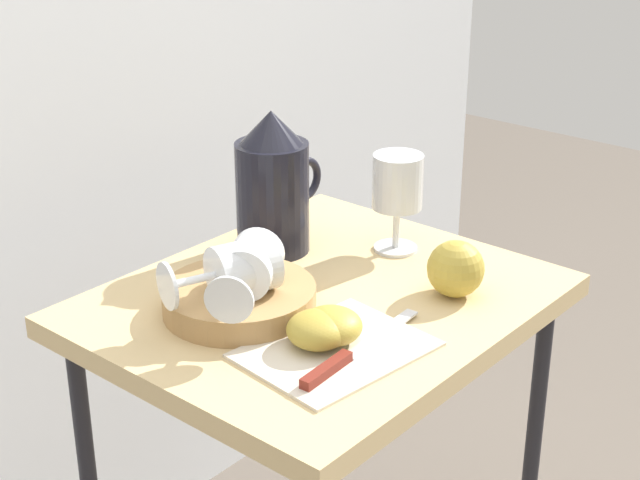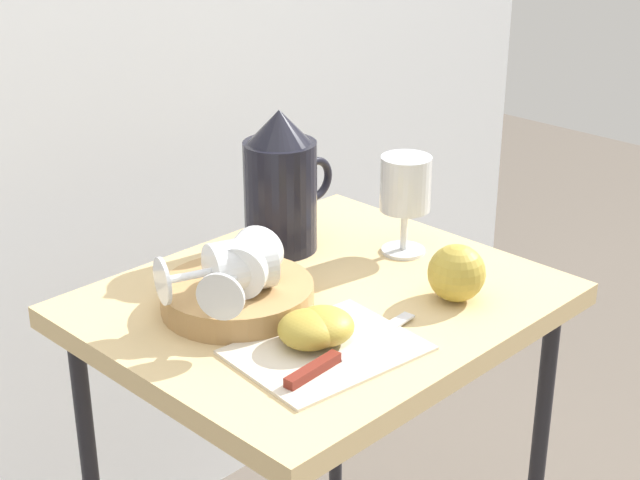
% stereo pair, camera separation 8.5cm
% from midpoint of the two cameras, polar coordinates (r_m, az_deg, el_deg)
% --- Properties ---
extents(curtain_drape, '(2.40, 0.03, 2.02)m').
position_cam_midpoint_polar(curtain_drape, '(1.61, -16.91, 12.32)').
color(curtain_drape, white).
rests_on(curtain_drape, ground_plane).
extents(table, '(0.58, 0.49, 0.71)m').
position_cam_midpoint_polar(table, '(1.34, -1.84, -5.92)').
color(table, tan).
rests_on(table, ground_plane).
extents(linen_napkin, '(0.23, 0.19, 0.00)m').
position_cam_midpoint_polar(linen_napkin, '(1.17, -1.18, -6.46)').
color(linen_napkin, beige).
rests_on(linen_napkin, table).
extents(basket_tray, '(0.20, 0.20, 0.03)m').
position_cam_midpoint_polar(basket_tray, '(1.26, -6.67, -3.46)').
color(basket_tray, '#AD8451').
rests_on(basket_tray, table).
extents(pitcher, '(0.16, 0.11, 0.21)m').
position_cam_midpoint_polar(pitcher, '(1.41, -4.49, 2.64)').
color(pitcher, black).
rests_on(pitcher, table).
extents(wine_glass_upright, '(0.07, 0.07, 0.15)m').
position_cam_midpoint_polar(wine_glass_upright, '(1.40, 2.81, 3.07)').
color(wine_glass_upright, silver).
rests_on(wine_glass_upright, table).
extents(wine_glass_tipped_near, '(0.16, 0.11, 0.07)m').
position_cam_midpoint_polar(wine_glass_tipped_near, '(1.22, -6.71, -1.72)').
color(wine_glass_tipped_near, silver).
rests_on(wine_glass_tipped_near, basket_tray).
extents(wine_glass_tipped_far, '(0.16, 0.13, 0.07)m').
position_cam_midpoint_polar(wine_glass_tipped_far, '(1.23, -6.08, -1.55)').
color(wine_glass_tipped_far, silver).
rests_on(wine_glass_tipped_far, basket_tray).
extents(apple_half_left, '(0.08, 0.08, 0.04)m').
position_cam_midpoint_polar(apple_half_left, '(1.17, -1.45, -5.06)').
color(apple_half_left, '#B29938').
rests_on(apple_half_left, linen_napkin).
extents(apple_half_right, '(0.08, 0.08, 0.04)m').
position_cam_midpoint_polar(apple_half_right, '(1.17, -2.22, -5.27)').
color(apple_half_right, '#B29938').
rests_on(apple_half_right, linen_napkin).
extents(apple_whole, '(0.08, 0.08, 0.08)m').
position_cam_midpoint_polar(apple_whole, '(1.29, 6.05, -1.71)').
color(apple_whole, '#B29938').
rests_on(apple_whole, table).
extents(knife, '(0.23, 0.03, 0.01)m').
position_cam_midpoint_polar(knife, '(1.14, -0.65, -6.89)').
color(knife, silver).
rests_on(knife, linen_napkin).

